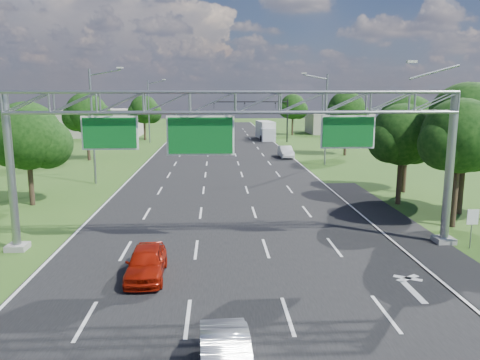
{
  "coord_description": "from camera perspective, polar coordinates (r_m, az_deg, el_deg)",
  "views": [
    {
      "loc": [
        -0.73,
        -11.59,
        7.94
      ],
      "look_at": [
        0.58,
        13.78,
        3.22
      ],
      "focal_mm": 35.0,
      "sensor_mm": 36.0,
      "label": 1
    }
  ],
  "objects": [
    {
      "name": "building_right",
      "position": [
        96.99,
        11.91,
        6.78
      ],
      "size": [
        12.0,
        9.0,
        4.0
      ],
      "primitive_type": "cube",
      "color": "#A9A08E",
      "rests_on": "ground"
    },
    {
      "name": "sign_gantry",
      "position": [
        23.64,
        -0.38,
        7.98
      ],
      "size": [
        23.5,
        1.0,
        9.56
      ],
      "color": "gray",
      "rests_on": "ground"
    },
    {
      "name": "tree_verge_re",
      "position": [
        90.88,
        6.5,
        8.72
      ],
      "size": [
        5.76,
        4.8,
        7.84
      ],
      "color": "#2D2116",
      "rests_on": "ground"
    },
    {
      "name": "red_coupe",
      "position": [
        21.08,
        -11.36,
        -9.81
      ],
      "size": [
        1.73,
        4.08,
        1.38
      ],
      "primitive_type": "imported",
      "rotation": [
        0.0,
        0.0,
        0.03
      ],
      "color": "#9E1607",
      "rests_on": "ground"
    },
    {
      "name": "traffic_signal",
      "position": [
        77.08,
        3.19,
        8.44
      ],
      "size": [
        12.21,
        0.24,
        7.0
      ],
      "color": "black",
      "rests_on": "ground"
    },
    {
      "name": "streetlight_l_near",
      "position": [
        42.98,
        -17.32,
        6.9
      ],
      "size": [
        2.97,
        0.22,
        10.16
      ],
      "color": "gray",
      "rests_on": "ground"
    },
    {
      "name": "tree_verge_la",
      "position": [
        36.26,
        -24.36,
        4.55
      ],
      "size": [
        5.76,
        4.8,
        7.4
      ],
      "color": "#2D2116",
      "rests_on": "ground"
    },
    {
      "name": "regulatory_sign",
      "position": [
        26.89,
        26.47,
        -4.44
      ],
      "size": [
        0.6,
        0.08,
        2.1
      ],
      "color": "gray",
      "rests_on": "ground"
    },
    {
      "name": "car_queue_a",
      "position": [
        66.75,
        -3.55,
        4.31
      ],
      "size": [
        2.5,
        5.3,
        1.5
      ],
      "primitive_type": "imported",
      "rotation": [
        0.0,
        0.0,
        -0.08
      ],
      "color": "beige",
      "rests_on": "ground"
    },
    {
      "name": "tree_verge_lb",
      "position": [
        58.68,
        -18.12,
        7.54
      ],
      "size": [
        5.76,
        4.8,
        8.06
      ],
      "color": "#2D2116",
      "rests_on": "ground"
    },
    {
      "name": "road_flare",
      "position": [
        28.94,
        19.48,
        -6.02
      ],
      "size": [
        3.0,
        30.0,
        0.02
      ],
      "primitive_type": "cube",
      "color": "black",
      "rests_on": "ground"
    },
    {
      "name": "streetlight_l_far",
      "position": [
        77.35,
        -10.94,
        8.58
      ],
      "size": [
        2.97,
        0.22,
        10.16
      ],
      "color": "gray",
      "rests_on": "ground"
    },
    {
      "name": "tree_cluster_right",
      "position": [
        34.58,
        23.85,
        5.28
      ],
      "size": [
        9.91,
        14.6,
        8.68
      ],
      "color": "#2D2116",
      "rests_on": "ground"
    },
    {
      "name": "box_truck",
      "position": [
        82.2,
        3.17,
        6.0
      ],
      "size": [
        3.04,
        8.43,
        3.11
      ],
      "rotation": [
        0.0,
        0.0,
        0.12
      ],
      "color": "white",
      "rests_on": "ground"
    },
    {
      "name": "streetlight_r_mid",
      "position": [
        53.03,
        10.26,
        7.8
      ],
      "size": [
        2.97,
        0.22,
        10.16
      ],
      "color": "gray",
      "rests_on": "ground"
    },
    {
      "name": "car_queue_d",
      "position": [
        58.97,
        5.59,
        3.43
      ],
      "size": [
        1.61,
        4.36,
        1.43
      ],
      "primitive_type": "imported",
      "rotation": [
        0.0,
        0.0,
        0.02
      ],
      "color": "silver",
      "rests_on": "ground"
    },
    {
      "name": "tree_verge_lc",
      "position": [
        82.59,
        -11.57,
        8.25
      ],
      "size": [
        5.76,
        4.8,
        7.62
      ],
      "color": "#2D2116",
      "rests_on": "ground"
    },
    {
      "name": "tree_verge_rd",
      "position": [
        62.0,
        12.91,
        8.13
      ],
      "size": [
        5.76,
        4.8,
        8.28
      ],
      "color": "#2D2116",
      "rests_on": "ground"
    },
    {
      "name": "car_queue_b",
      "position": [
        72.54,
        -1.56,
        4.67
      ],
      "size": [
        1.89,
        3.97,
        1.1
      ],
      "primitive_type": "imported",
      "rotation": [
        0.0,
        0.0,
        0.02
      ],
      "color": "black",
      "rests_on": "ground"
    },
    {
      "name": "ground",
      "position": [
        42.35,
        -1.91,
        -0.29
      ],
      "size": [
        220.0,
        220.0,
        0.0
      ],
      "primitive_type": "plane",
      "color": "#2C5519",
      "rests_on": "ground"
    },
    {
      "name": "road",
      "position": [
        42.35,
        -1.91,
        -0.29
      ],
      "size": [
        18.0,
        180.0,
        0.02
      ],
      "primitive_type": "cube",
      "color": "black",
      "rests_on": "ground"
    },
    {
      "name": "building_left",
      "position": [
        92.24,
        -16.4,
        6.71
      ],
      "size": [
        14.0,
        10.0,
        5.0
      ],
      "primitive_type": "cube",
      "color": "#A9A08E",
      "rests_on": "ground"
    }
  ]
}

